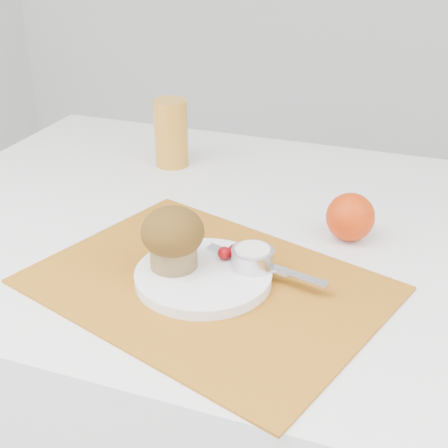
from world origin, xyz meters
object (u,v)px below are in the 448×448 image
(orange, at_px, (350,217))
(muffin, at_px, (173,237))
(table, at_px, (257,408))
(juice_glass, at_px, (171,133))
(plate, at_px, (203,276))

(orange, xyz_separation_m, muffin, (-0.20, -0.19, 0.03))
(muffin, bearing_deg, orange, 43.28)
(table, distance_m, orange, 0.43)
(orange, distance_m, muffin, 0.28)
(juice_glass, relative_size, muffin, 1.51)
(plate, bearing_deg, orange, 50.02)
(muffin, bearing_deg, plate, -0.33)
(orange, xyz_separation_m, juice_glass, (-0.37, 0.18, 0.03))
(table, xyz_separation_m, orange, (0.13, 0.01, 0.41))
(plate, relative_size, orange, 2.52)
(plate, height_order, muffin, muffin)
(table, bearing_deg, muffin, -111.68)
(plate, distance_m, muffin, 0.07)
(juice_glass, bearing_deg, table, -38.33)
(plate, xyz_separation_m, muffin, (-0.04, 0.00, 0.05))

